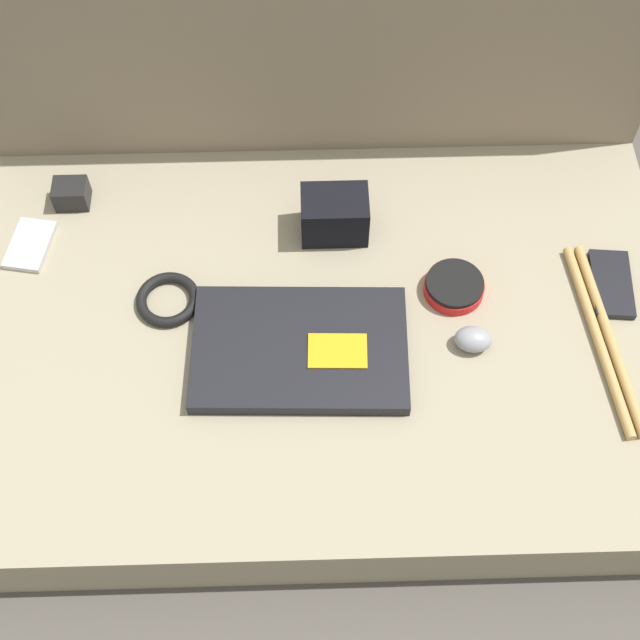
# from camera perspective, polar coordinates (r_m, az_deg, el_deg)

# --- Properties ---
(ground_plane) EXTENTS (8.00, 8.00, 0.00)m
(ground_plane) POSITION_cam_1_polar(r_m,az_deg,el_deg) (1.51, 0.00, -2.81)
(ground_plane) COLOR #4C4742
(couch_seat) EXTENTS (1.15, 0.74, 0.12)m
(couch_seat) POSITION_cam_1_polar(r_m,az_deg,el_deg) (1.46, 0.00, -1.66)
(couch_seat) COLOR gray
(couch_seat) RESTS_ON ground_plane
(couch_backrest) EXTENTS (1.15, 0.20, 0.49)m
(couch_backrest) POSITION_cam_1_polar(r_m,az_deg,el_deg) (1.61, -0.49, 16.41)
(couch_backrest) COLOR #7F705B
(couch_backrest) RESTS_ON ground_plane
(laptop) EXTENTS (0.34, 0.22, 0.03)m
(laptop) POSITION_cam_1_polar(r_m,az_deg,el_deg) (1.37, -1.28, -1.87)
(laptop) COLOR black
(laptop) RESTS_ON couch_seat
(computer_mouse) EXTENTS (0.06, 0.05, 0.04)m
(computer_mouse) POSITION_cam_1_polar(r_m,az_deg,el_deg) (1.39, 9.77, -1.22)
(computer_mouse) COLOR gray
(computer_mouse) RESTS_ON couch_seat
(speaker_puck) EXTENTS (0.10, 0.10, 0.03)m
(speaker_puck) POSITION_cam_1_polar(r_m,az_deg,el_deg) (1.45, 8.59, 2.12)
(speaker_puck) COLOR red
(speaker_puck) RESTS_ON couch_seat
(phone_silver) EXTENTS (0.08, 0.11, 0.01)m
(phone_silver) POSITION_cam_1_polar(r_m,az_deg,el_deg) (1.56, -18.07, 4.59)
(phone_silver) COLOR #B7B7BC
(phone_silver) RESTS_ON couch_seat
(phone_black) EXTENTS (0.08, 0.13, 0.01)m
(phone_black) POSITION_cam_1_polar(r_m,az_deg,el_deg) (1.52, 18.15, 2.20)
(phone_black) COLOR black
(phone_black) RESTS_ON couch_seat
(camera_pouch) EXTENTS (0.11, 0.08, 0.08)m
(camera_pouch) POSITION_cam_1_polar(r_m,az_deg,el_deg) (1.48, 0.94, 6.74)
(camera_pouch) COLOR black
(camera_pouch) RESTS_ON couch_seat
(charger_brick) EXTENTS (0.06, 0.05, 0.04)m
(charger_brick) POSITION_cam_1_polar(r_m,az_deg,el_deg) (1.59, -15.63, 7.79)
(charger_brick) COLOR black
(charger_brick) RESTS_ON couch_seat
(cable_coil) EXTENTS (0.10, 0.10, 0.02)m
(cable_coil) POSITION_cam_1_polar(r_m,az_deg,el_deg) (1.44, -9.71, 1.31)
(cable_coil) COLOR black
(cable_coil) RESTS_ON couch_seat
(drumstick_pair) EXTENTS (0.07, 0.34, 0.02)m
(drumstick_pair) POSITION_cam_1_polar(r_m,az_deg,el_deg) (1.46, 17.68, -1.07)
(drumstick_pair) COLOR tan
(drumstick_pair) RESTS_ON couch_seat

